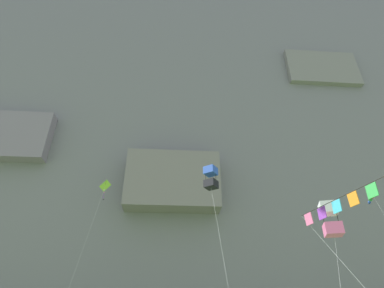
{
  "coord_description": "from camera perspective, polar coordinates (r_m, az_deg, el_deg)",
  "views": [
    {
      "loc": [
        -0.2,
        1.28,
        3.96
      ],
      "look_at": [
        1.6,
        26.34,
        19.01
      ],
      "focal_mm": 28.99,
      "sensor_mm": 36.0,
      "label": 1
    }
  ],
  "objects": [
    {
      "name": "kite_box_high_right",
      "position": [
        22.91,
        24.16,
        -12.47
      ],
      "size": [
        3.11,
        3.2,
        11.3
      ],
      "color": "white",
      "rests_on": "ground"
    },
    {
      "name": "kite_windsock_high_left",
      "position": [
        43.41,
        30.17,
        -8.25
      ],
      "size": [
        2.35,
        7.64,
        18.09
      ],
      "color": "green",
      "rests_on": "ground"
    },
    {
      "name": "kite_banner_mid_center",
      "position": [
        15.26,
        26.6,
        -10.26
      ],
      "size": [
        3.39,
        5.69,
        9.02
      ],
      "color": "black",
      "rests_on": "ground"
    },
    {
      "name": "cliff_face",
      "position": [
        68.62,
        -3.3,
        1.71
      ],
      "size": [
        180.0,
        31.19,
        81.86
      ],
      "color": "gray",
      "rests_on": "ground"
    },
    {
      "name": "kite_diamond_far_left",
      "position": [
        38.5,
        -16.23,
        -9.01
      ],
      "size": [
        3.54,
        2.38,
        19.51
      ],
      "color": "#8CCC33",
      "rests_on": "ground"
    },
    {
      "name": "kite_box_near_cliff",
      "position": [
        25.07,
        3.49,
        -6.23
      ],
      "size": [
        1.33,
        6.36,
        15.34
      ],
      "color": "blue",
      "rests_on": "ground"
    }
  ]
}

